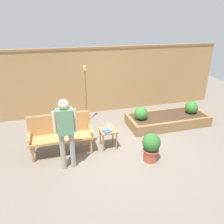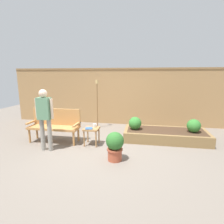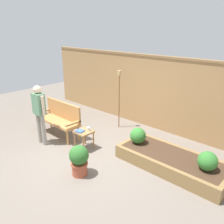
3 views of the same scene
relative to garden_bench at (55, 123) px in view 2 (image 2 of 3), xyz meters
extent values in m
plane|color=#70665B|center=(1.46, -0.39, -0.54)|extent=(14.00, 14.00, 0.00)
cube|color=#A37A4C|center=(1.46, 2.21, 0.51)|extent=(8.40, 0.10, 2.10)
cube|color=olive|center=(1.46, 2.21, 1.59)|extent=(8.40, 0.14, 0.06)
cylinder|color=#B77F47|center=(0.66, 0.08, -0.34)|extent=(0.06, 0.06, 0.40)
cylinder|color=#B77F47|center=(0.66, -0.28, -0.34)|extent=(0.06, 0.06, 0.40)
cylinder|color=#B77F47|center=(-0.66, 0.08, -0.34)|extent=(0.06, 0.06, 0.40)
cylinder|color=#B77F47|center=(-0.66, -0.28, -0.34)|extent=(0.06, 0.06, 0.40)
cube|color=#B77F47|center=(0.00, -0.10, -0.11)|extent=(1.44, 0.48, 0.06)
cube|color=#B77F47|center=(0.00, 0.11, 0.16)|extent=(1.44, 0.06, 0.48)
cube|color=#B77F47|center=(-0.69, -0.10, 0.02)|extent=(0.06, 0.48, 0.04)
cube|color=#B77F47|center=(0.69, -0.10, 0.02)|extent=(0.06, 0.48, 0.04)
cylinder|color=#9E7042|center=(1.28, 0.06, -0.32)|extent=(0.04, 0.04, 0.44)
cylinder|color=#9E7042|center=(1.28, -0.27, -0.32)|extent=(0.04, 0.04, 0.44)
cylinder|color=#9E7042|center=(0.95, 0.06, -0.32)|extent=(0.04, 0.04, 0.44)
cylinder|color=#9E7042|center=(0.95, -0.27, -0.32)|extent=(0.04, 0.04, 0.44)
cube|color=#9E7042|center=(1.12, -0.11, -0.08)|extent=(0.40, 0.40, 0.04)
cylinder|color=silver|center=(1.17, 0.00, -0.02)|extent=(0.08, 0.08, 0.09)
torus|color=silver|center=(1.22, 0.00, -0.02)|extent=(0.06, 0.01, 0.06)
cube|color=#38609E|center=(1.07, -0.19, -0.05)|extent=(0.22, 0.22, 0.03)
cylinder|color=#A84C33|center=(1.89, -0.91, -0.42)|extent=(0.32, 0.32, 0.24)
cylinder|color=#A84C33|center=(1.89, -0.91, -0.29)|extent=(0.35, 0.35, 0.04)
sphere|color=#2D6628|center=(1.89, -0.91, -0.09)|extent=(0.40, 0.40, 0.40)
cube|color=olive|center=(3.16, 0.16, -0.39)|extent=(2.40, 0.09, 0.30)
cube|color=olive|center=(3.16, 1.07, -0.39)|extent=(2.40, 0.09, 0.30)
cube|color=olive|center=(2.01, 0.62, -0.39)|extent=(0.09, 0.82, 0.30)
cube|color=olive|center=(4.32, 0.62, -0.39)|extent=(0.09, 0.82, 0.30)
cube|color=#422D1E|center=(3.16, 0.62, -0.39)|extent=(2.22, 0.82, 0.30)
cylinder|color=brown|center=(2.27, 0.58, -0.21)|extent=(0.04, 0.04, 0.06)
sphere|color=#33752D|center=(2.27, 0.58, -0.06)|extent=(0.38, 0.38, 0.38)
cylinder|color=brown|center=(3.92, 0.58, -0.21)|extent=(0.04, 0.04, 0.06)
sphere|color=#33752D|center=(3.92, 0.58, -0.06)|extent=(0.38, 0.38, 0.38)
cylinder|color=brown|center=(0.87, 1.50, 0.26)|extent=(0.03, 0.03, 1.60)
cylinder|color=tan|center=(0.87, 1.50, 1.12)|extent=(0.10, 0.10, 0.13)
cylinder|color=gray|center=(0.19, -0.67, -0.13)|extent=(0.11, 0.11, 0.82)
cylinder|color=gray|center=(-0.01, -0.67, -0.13)|extent=(0.11, 0.11, 0.82)
cube|color=#5B8966|center=(0.09, -0.67, 0.55)|extent=(0.32, 0.20, 0.54)
cylinder|color=beige|center=(0.29, -0.67, 0.55)|extent=(0.07, 0.07, 0.49)
cylinder|color=beige|center=(-0.11, -0.67, 0.55)|extent=(0.07, 0.07, 0.49)
sphere|color=beige|center=(0.09, -0.67, 0.92)|extent=(0.20, 0.20, 0.20)
camera|label=1|loc=(-0.07, -4.65, 2.42)|focal=35.03mm
camera|label=2|loc=(2.49, -4.63, 1.35)|focal=28.73mm
camera|label=3|loc=(5.22, -3.52, 2.36)|focal=37.75mm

